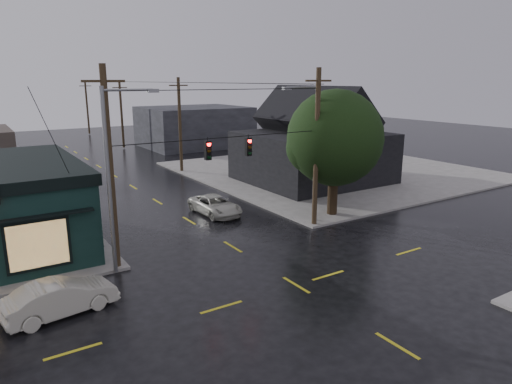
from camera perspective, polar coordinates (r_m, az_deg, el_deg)
ground_plane at (r=22.02m, az=5.03°, el=-11.50°), size 160.00×160.00×0.00m
sidewalk_ne at (r=49.01m, az=9.29°, el=2.71°), size 28.00×28.00×0.15m
ne_building at (r=42.85m, az=7.18°, el=7.14°), size 12.60×11.60×8.75m
corner_tree at (r=31.82m, az=9.83°, el=6.64°), size 6.61×6.61×8.70m
utility_pole_nw at (r=24.76m, az=-16.86°, el=-9.12°), size 2.00×0.32×10.15m
utility_pole_ne at (r=30.54m, az=7.25°, el=-4.20°), size 2.00×0.32×10.15m
utility_pole_far_a at (r=48.45m, az=-9.25°, el=2.49°), size 2.00×0.32×9.65m
utility_pole_far_b at (r=67.03m, az=-16.18°, el=5.26°), size 2.00×0.32×9.15m
utility_pole_far_c at (r=86.25m, az=-20.09°, el=6.78°), size 2.00×0.32×9.15m
span_signal_assembly at (r=25.65m, az=-3.46°, el=5.51°), size 13.00×0.48×1.23m
streetlight_nw at (r=24.06m, az=-17.08°, el=-9.82°), size 5.40×0.30×9.15m
streetlight_ne at (r=31.36m, az=7.14°, el=-3.71°), size 5.40×0.30×9.15m
bg_building_east at (r=67.25m, az=-7.76°, el=8.11°), size 14.00×12.00×5.60m
sedan_cream at (r=20.77m, az=-23.27°, el=-12.03°), size 4.68×2.26×1.48m
suv_silver at (r=32.79m, az=-5.13°, el=-1.66°), size 2.44×4.90×1.33m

